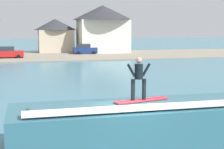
{
  "coord_description": "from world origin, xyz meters",
  "views": [
    {
      "loc": [
        -3.7,
        -11.82,
        4.67
      ],
      "look_at": [
        0.98,
        6.97,
        2.02
      ],
      "focal_mm": 55.83,
      "sensor_mm": 36.0,
      "label": 1
    }
  ],
  "objects_px": {
    "surfboard": "(141,100)",
    "house_gabled_white": "(103,26)",
    "wave_crest": "(148,123)",
    "surfer": "(139,76)",
    "car_far_shore": "(85,49)",
    "car_near_shore": "(7,52)",
    "house_small_cottage": "(55,34)"
  },
  "relations": [
    {
      "from": "surfboard",
      "to": "house_gabled_white",
      "type": "height_order",
      "value": "house_gabled_white"
    },
    {
      "from": "wave_crest",
      "to": "surfer",
      "type": "height_order",
      "value": "surfer"
    },
    {
      "from": "car_far_shore",
      "to": "surfer",
      "type": "bearing_deg",
      "value": -96.89
    },
    {
      "from": "surfboard",
      "to": "wave_crest",
      "type": "bearing_deg",
      "value": 21.18
    },
    {
      "from": "wave_crest",
      "to": "surfboard",
      "type": "height_order",
      "value": "surfboard"
    },
    {
      "from": "surfboard",
      "to": "house_gabled_white",
      "type": "relative_size",
      "value": 0.22
    },
    {
      "from": "house_gabled_white",
      "to": "car_near_shore",
      "type": "bearing_deg",
      "value": -153.84
    },
    {
      "from": "car_far_shore",
      "to": "house_gabled_white",
      "type": "xyz_separation_m",
      "value": [
        3.8,
        2.92,
        3.94
      ]
    },
    {
      "from": "car_far_shore",
      "to": "house_small_cottage",
      "type": "bearing_deg",
      "value": 125.03
    },
    {
      "from": "house_small_cottage",
      "to": "house_gabled_white",
      "type": "bearing_deg",
      "value": -21.83
    },
    {
      "from": "surfboard",
      "to": "car_near_shore",
      "type": "height_order",
      "value": "car_near_shore"
    },
    {
      "from": "surfboard",
      "to": "car_far_shore",
      "type": "distance_m",
      "value": 45.94
    },
    {
      "from": "surfer",
      "to": "house_small_cottage",
      "type": "xyz_separation_m",
      "value": [
        1.19,
        51.86,
        0.59
      ]
    },
    {
      "from": "surfboard",
      "to": "surfer",
      "type": "relative_size",
      "value": 1.38
    },
    {
      "from": "surfboard",
      "to": "car_far_shore",
      "type": "xyz_separation_m",
      "value": [
        5.38,
        45.62,
        -0.89
      ]
    },
    {
      "from": "wave_crest",
      "to": "car_near_shore",
      "type": "xyz_separation_m",
      "value": [
        -7.27,
        40.49,
        0.1
      ]
    },
    {
      "from": "car_far_shore",
      "to": "house_small_cottage",
      "type": "relative_size",
      "value": 0.52
    },
    {
      "from": "surfboard",
      "to": "surfer",
      "type": "bearing_deg",
      "value": -155.02
    },
    {
      "from": "car_near_shore",
      "to": "house_small_cottage",
      "type": "relative_size",
      "value": 0.59
    },
    {
      "from": "surfboard",
      "to": "house_small_cottage",
      "type": "height_order",
      "value": "house_small_cottage"
    },
    {
      "from": "surfer",
      "to": "car_far_shore",
      "type": "bearing_deg",
      "value": 83.11
    },
    {
      "from": "car_near_shore",
      "to": "car_far_shore",
      "type": "xyz_separation_m",
      "value": [
        12.32,
        5.0,
        -0.0
      ]
    },
    {
      "from": "wave_crest",
      "to": "surfboard",
      "type": "bearing_deg",
      "value": -158.82
    },
    {
      "from": "house_gabled_white",
      "to": "surfboard",
      "type": "bearing_deg",
      "value": -100.71
    },
    {
      "from": "surfboard",
      "to": "house_small_cottage",
      "type": "relative_size",
      "value": 0.3
    },
    {
      "from": "surfer",
      "to": "house_small_cottage",
      "type": "height_order",
      "value": "house_small_cottage"
    },
    {
      "from": "house_gabled_white",
      "to": "wave_crest",
      "type": "bearing_deg",
      "value": -100.36
    },
    {
      "from": "surfboard",
      "to": "car_far_shore",
      "type": "relative_size",
      "value": 0.58
    },
    {
      "from": "car_far_shore",
      "to": "house_small_cottage",
      "type": "height_order",
      "value": "house_small_cottage"
    },
    {
      "from": "surfboard",
      "to": "house_small_cottage",
      "type": "distance_m",
      "value": 51.83
    },
    {
      "from": "surfboard",
      "to": "house_small_cottage",
      "type": "xyz_separation_m",
      "value": [
        1.05,
        51.8,
        1.55
      ]
    },
    {
      "from": "car_far_shore",
      "to": "house_small_cottage",
      "type": "xyz_separation_m",
      "value": [
        -4.33,
        6.18,
        2.44
      ]
    }
  ]
}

